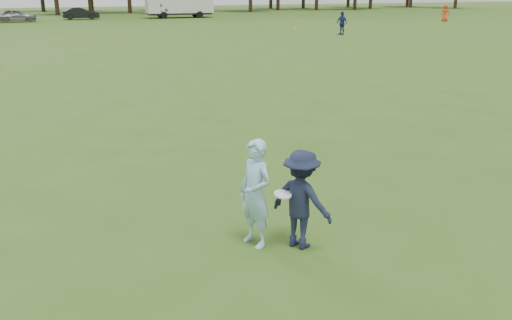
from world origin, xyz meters
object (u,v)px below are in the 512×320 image
Objects in this scene: player_far_d at (161,11)px; car_e at (16,16)px; player_far_b at (342,23)px; cargo_trailer at (179,3)px; defender at (301,199)px; field_cone at (295,27)px; thrower at (255,194)px; player_far_c at (445,13)px; car_f at (81,14)px.

player_far_d is 0.44× the size of car_e.
player_far_b reaches higher than player_far_d.
player_far_d is 0.20× the size of cargo_trailer.
cargo_trailer is (2.47, 1.07, 0.87)m from player_far_d.
cargo_trailer is (18.41, 1.99, 1.08)m from car_e.
player_far_d is at bearing -156.57° from cargo_trailer.
defender is 43.47m from field_cone.
player_far_b reaches higher than car_e.
car_e is at bearing -164.72° from player_far_d.
player_far_c reaches higher than thrower.
thrower is at bearing 30.83° from defender.
player_far_c is 1.01× the size of player_far_d.
player_far_d is at bearing 149.58° from thrower.
player_far_c is at bearing -16.88° from player_far_d.
defender is at bearing 104.36° from player_far_c.
player_far_b is 0.20× the size of cargo_trailer.
cargo_trailer is (-6.14, 20.98, 1.63)m from field_cone.
player_far_d is (-9.79, 26.61, -0.01)m from player_far_b.
field_cone is 0.03× the size of cargo_trailer.
cargo_trailer is at bearing 22.01° from player_far_c.
player_far_c is (18.78, 10.87, 0.00)m from player_far_b.
field_cone is at bearing -58.31° from defender.
player_far_d is 15.97m from car_e.
thrower reaches higher than defender.
player_far_c reaches higher than defender.
player_far_b is 1.00× the size of player_far_c.
car_e is at bearing -173.83° from cargo_trailer.
player_far_b is at bearing 128.19° from thrower.
player_far_d is (-28.57, 15.74, -0.01)m from player_far_c.
thrower is 60.16m from player_far_d.
car_f is at bearing -165.71° from player_far_b.
player_far_c is 41.49m from car_f.
car_f is (-9.11, 1.61, -0.23)m from player_far_d.
thrower reaches higher than car_e.
defender is 0.85× the size of player_far_c.
thrower is 61.01m from car_f.
player_far_d reaches higher than defender.
car_e is (-7.05, 58.78, -0.08)m from defender.
cargo_trailer is at bearing 106.31° from field_cone.
player_far_b is 33.97m from car_f.
defender is 5.22× the size of field_cone.
thrower is at bearing 178.14° from car_f.
player_far_d is 6.07× the size of field_cone.
player_far_b reaches higher than thrower.
car_f is (-0.23, 61.30, -0.10)m from defender.
player_far_c is 31.06m from cargo_trailer.
car_f is 0.46× the size of cargo_trailer.
defender is at bearing -48.97° from player_far_b.
car_f is (-18.90, 28.22, -0.24)m from player_far_b.
player_far_b is 28.36m from player_far_d.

